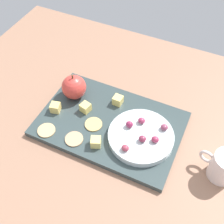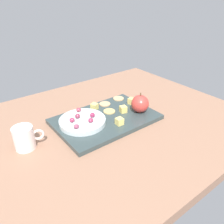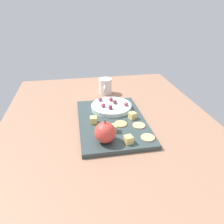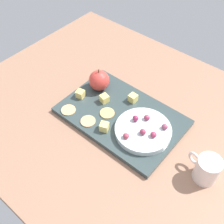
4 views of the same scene
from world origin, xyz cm
name	(u,v)px [view 3 (image 3 of 4)]	position (x,y,z in cm)	size (l,w,h in cm)	color
table	(109,126)	(0.00, 0.00, 1.87)	(113.10, 86.69, 3.74)	#926952
platter	(112,122)	(-1.19, -0.92, 4.57)	(39.42, 26.01, 1.67)	#324041
serving_dish	(111,107)	(8.49, -2.41, 6.35)	(17.49, 17.49, 1.88)	silver
apple_whole	(105,132)	(-15.11, 3.81, 9.02)	(7.22, 7.22, 7.22)	#C73B33
apple_stem	(105,121)	(-15.11, 3.81, 13.23)	(0.50, 0.50, 1.20)	brown
cheese_cube_0	(93,120)	(-2.21, 6.46, 6.70)	(2.58, 2.58, 2.58)	#EDD471
cheese_cube_1	(132,116)	(-1.41, -9.21, 6.70)	(2.58, 2.58, 2.58)	#E2CF71
cheese_cube_2	(128,140)	(-17.21, -3.64, 6.70)	(2.58, 2.58, 2.58)	#EACC6C
cheese_cube_3	(113,128)	(-9.43, 0.05, 6.70)	(2.58, 2.58, 2.58)	#EBD16C
cracker_0	(121,124)	(-5.03, -3.63, 5.61)	(4.86, 4.86, 0.40)	tan
cracker_1	(139,125)	(-7.46, -10.19, 5.61)	(4.86, 4.86, 0.40)	tan
cracker_2	(148,138)	(-15.71, -10.91, 5.61)	(4.86, 4.86, 0.40)	tan
grape_0	(110,107)	(4.66, -1.33, 8.21)	(1.96, 1.76, 1.85)	#892749
grape_1	(111,99)	(12.47, -2.91, 8.13)	(1.96, 1.76, 1.69)	#992F4D
grape_2	(115,102)	(9.46, -4.15, 8.17)	(1.96, 1.76, 1.76)	#832E46
grape_3	(126,104)	(6.54, -8.46, 8.07)	(1.96, 1.76, 1.57)	#99384A
grape_4	(103,105)	(7.10, 1.31, 8.10)	(1.96, 1.76, 1.63)	#973251
grape_5	(100,99)	(13.34, 1.82, 8.08)	(1.96, 1.76, 1.58)	#883C56
cup	(105,86)	(29.91, -2.98, 7.70)	(9.79, 6.66, 7.92)	white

